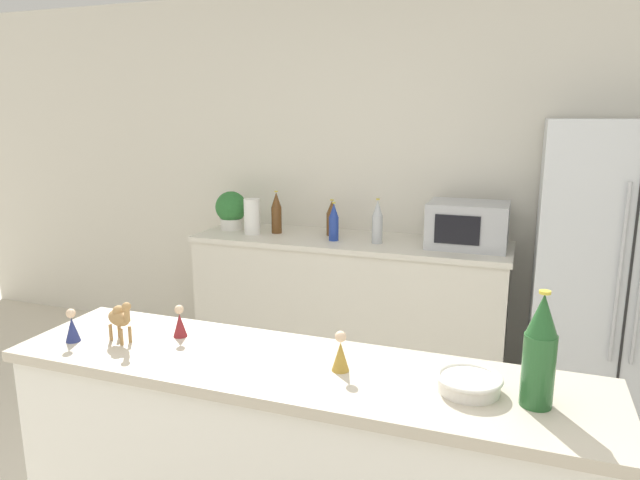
# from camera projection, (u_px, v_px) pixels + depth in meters

# --- Properties ---
(wall_back) EXTENTS (8.00, 0.06, 2.55)m
(wall_back) POSITION_uv_depth(u_px,v_px,m) (428.00, 182.00, 3.86)
(wall_back) COLOR silver
(wall_back) RESTS_ON ground_plane
(back_counter) EXTENTS (2.09, 0.63, 0.91)m
(back_counter) POSITION_uv_depth(u_px,v_px,m) (348.00, 304.00, 3.88)
(back_counter) COLOR silver
(back_counter) RESTS_ON ground_plane
(refrigerator) EXTENTS (0.89, 0.73, 1.70)m
(refrigerator) POSITION_uv_depth(u_px,v_px,m) (618.00, 273.00, 3.20)
(refrigerator) COLOR silver
(refrigerator) RESTS_ON ground_plane
(potted_plant) EXTENTS (0.22, 0.22, 0.27)m
(potted_plant) POSITION_uv_depth(u_px,v_px,m) (231.00, 210.00, 4.06)
(potted_plant) COLOR silver
(potted_plant) RESTS_ON back_counter
(paper_towel_roll) EXTENTS (0.11, 0.11, 0.24)m
(paper_towel_roll) POSITION_uv_depth(u_px,v_px,m) (252.00, 216.00, 3.91)
(paper_towel_roll) COLOR white
(paper_towel_roll) RESTS_ON back_counter
(microwave) EXTENTS (0.48, 0.37, 0.28)m
(microwave) POSITION_uv_depth(u_px,v_px,m) (468.00, 225.00, 3.52)
(microwave) COLOR #B2B5BA
(microwave) RESTS_ON back_counter
(back_bottle_0) EXTENTS (0.06, 0.06, 0.25)m
(back_bottle_0) POSITION_uv_depth(u_px,v_px,m) (334.00, 222.00, 3.71)
(back_bottle_0) COLOR navy
(back_bottle_0) RESTS_ON back_counter
(back_bottle_1) EXTENTS (0.07, 0.07, 0.30)m
(back_bottle_1) POSITION_uv_depth(u_px,v_px,m) (276.00, 213.00, 3.94)
(back_bottle_1) COLOR brown
(back_bottle_1) RESTS_ON back_counter
(back_bottle_2) EXTENTS (0.07, 0.07, 0.25)m
(back_bottle_2) POSITION_uv_depth(u_px,v_px,m) (332.00, 218.00, 3.87)
(back_bottle_2) COLOR brown
(back_bottle_2) RESTS_ON back_counter
(back_bottle_3) EXTENTS (0.07, 0.07, 0.29)m
(back_bottle_3) POSITION_uv_depth(u_px,v_px,m) (377.00, 222.00, 3.63)
(back_bottle_3) COLOR #B2B7BC
(back_bottle_3) RESTS_ON back_counter
(wine_bottle) EXTENTS (0.09, 0.09, 0.32)m
(wine_bottle) POSITION_uv_depth(u_px,v_px,m) (540.00, 352.00, 1.50)
(wine_bottle) COLOR #235628
(wine_bottle) RESTS_ON bar_counter
(fruit_bowl) EXTENTS (0.19, 0.19, 0.05)m
(fruit_bowl) POSITION_uv_depth(u_px,v_px,m) (469.00, 382.00, 1.60)
(fruit_bowl) COLOR white
(fruit_bowl) RESTS_ON bar_counter
(camel_figurine) EXTENTS (0.12, 0.09, 0.15)m
(camel_figurine) POSITION_uv_depth(u_px,v_px,m) (120.00, 317.00, 1.94)
(camel_figurine) COLOR #A87F4C
(camel_figurine) RESTS_ON bar_counter
(wise_man_figurine_blue) EXTENTS (0.05, 0.05, 0.12)m
(wise_man_figurine_blue) POSITION_uv_depth(u_px,v_px,m) (180.00, 323.00, 1.99)
(wise_man_figurine_blue) COLOR maroon
(wise_man_figurine_blue) RESTS_ON bar_counter
(wise_man_figurine_crimson) EXTENTS (0.05, 0.05, 0.12)m
(wise_man_figurine_crimson) POSITION_uv_depth(u_px,v_px,m) (72.00, 327.00, 1.95)
(wise_man_figurine_crimson) COLOR navy
(wise_man_figurine_crimson) RESTS_ON bar_counter
(wise_man_figurine_purple) EXTENTS (0.05, 0.05, 0.13)m
(wise_man_figurine_purple) POSITION_uv_depth(u_px,v_px,m) (340.00, 354.00, 1.73)
(wise_man_figurine_purple) COLOR #B28933
(wise_man_figurine_purple) RESTS_ON bar_counter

